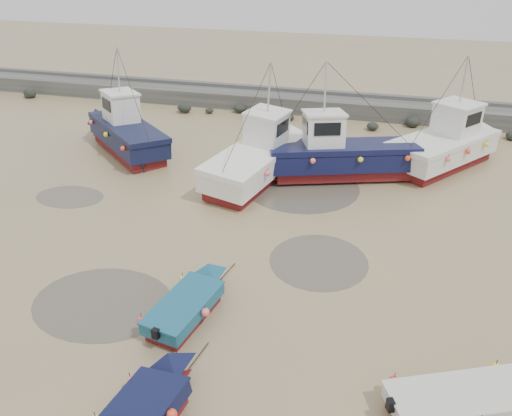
# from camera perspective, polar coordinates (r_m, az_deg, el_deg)

# --- Properties ---
(ground) EXTENTS (120.00, 120.00, 0.00)m
(ground) POSITION_cam_1_polar(r_m,az_deg,el_deg) (20.18, -5.18, -7.14)
(ground) COLOR tan
(ground) RESTS_ON ground
(seawall) EXTENTS (60.00, 4.92, 1.50)m
(seawall) POSITION_cam_1_polar(r_m,az_deg,el_deg) (39.39, 6.06, 11.71)
(seawall) COLOR #5E5D59
(seawall) RESTS_ON ground
(puddle_a) EXTENTS (5.24, 5.24, 0.01)m
(puddle_a) POSITION_cam_1_polar(r_m,az_deg,el_deg) (19.32, -17.10, -10.27)
(puddle_a) COLOR #564F43
(puddle_a) RESTS_ON ground
(puddle_b) EXTENTS (4.07, 4.07, 0.01)m
(puddle_b) POSITION_cam_1_polar(r_m,az_deg,el_deg) (20.81, 7.18, -6.03)
(puddle_b) COLOR #564F43
(puddle_b) RESTS_ON ground
(puddle_c) EXTENTS (3.65, 3.65, 0.01)m
(puddle_c) POSITION_cam_1_polar(r_m,az_deg,el_deg) (27.50, -20.52, 1.22)
(puddle_c) COLOR #564F43
(puddle_c) RESTS_ON ground
(puddle_d) EXTENTS (6.18, 6.18, 0.01)m
(puddle_d) POSITION_cam_1_polar(r_m,az_deg,el_deg) (26.92, 5.25, 2.42)
(puddle_d) COLOR #564F43
(puddle_d) RESTS_ON ground
(dinghy_2) EXTENTS (2.28, 5.42, 1.43)m
(dinghy_2) POSITION_cam_1_polar(r_m,az_deg,el_deg) (17.81, -7.58, -10.51)
(dinghy_2) COLOR maroon
(dinghy_2) RESTS_ON ground
(dinghy_3) EXTENTS (6.04, 3.36, 1.43)m
(dinghy_3) POSITION_cam_1_polar(r_m,az_deg,el_deg) (15.79, 23.67, -19.39)
(dinghy_3) COLOR maroon
(dinghy_3) RESTS_ON ground
(cabin_boat_0) EXTENTS (8.65, 7.64, 6.22)m
(cabin_boat_0) POSITION_cam_1_polar(r_m,az_deg,el_deg) (32.36, -14.97, 8.59)
(cabin_boat_0) COLOR maroon
(cabin_boat_0) RESTS_ON ground
(cabin_boat_1) EXTENTS (4.63, 11.11, 6.22)m
(cabin_boat_1) POSITION_cam_1_polar(r_m,az_deg,el_deg) (27.64, 0.50, 6.19)
(cabin_boat_1) COLOR maroon
(cabin_boat_1) RESTS_ON ground
(cabin_boat_2) EXTENTS (11.11, 5.81, 6.22)m
(cabin_boat_2) POSITION_cam_1_polar(r_m,az_deg,el_deg) (27.84, 8.56, 6.02)
(cabin_boat_2) COLOR maroon
(cabin_boat_2) RESTS_ON ground
(cabin_boat_3) EXTENTS (7.38, 9.05, 6.22)m
(cabin_boat_3) POSITION_cam_1_polar(r_m,az_deg,el_deg) (31.30, 21.19, 6.98)
(cabin_boat_3) COLOR maroon
(cabin_boat_3) RESTS_ON ground
(person) EXTENTS (0.76, 0.61, 1.82)m
(person) POSITION_cam_1_polar(r_m,az_deg,el_deg) (29.35, -13.00, 4.02)
(person) COLOR #1D223B
(person) RESTS_ON ground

